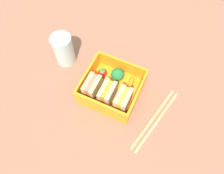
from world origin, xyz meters
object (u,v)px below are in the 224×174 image
at_px(sandwich_center, 92,87).
at_px(sandwich_left, 123,100).
at_px(carrot_stick_far_left, 130,85).
at_px(strawberry_far_left, 102,73).
at_px(broccoli_floret, 117,74).
at_px(sandwich_center_left, 107,93).
at_px(chopstick_pair, 155,120).
at_px(drinking_glass, 64,50).

bearing_deg(sandwich_center, sandwich_left, 180.00).
relative_size(carrot_stick_far_left, strawberry_far_left, 1.56).
height_order(sandwich_left, strawberry_far_left, sandwich_left).
relative_size(carrot_stick_far_left, broccoli_floret, 1.09).
xyz_separation_m(sandwich_center_left, sandwich_center, (0.04, 0.00, 0.00)).
relative_size(sandwich_left, carrot_stick_far_left, 1.19).
bearing_deg(sandwich_center_left, carrot_stick_far_left, -124.60).
bearing_deg(sandwich_center_left, sandwich_center, 0.00).
bearing_deg(broccoli_floret, strawberry_far_left, 7.56).
bearing_deg(strawberry_far_left, sandwich_center_left, 126.71).
relative_size(carrot_stick_far_left, chopstick_pair, 0.24).
relative_size(broccoli_floret, strawberry_far_left, 1.43).
distance_m(sandwich_center_left, carrot_stick_far_left, 0.08).
relative_size(broccoli_floret, chopstick_pair, 0.22).
bearing_deg(broccoli_floret, chopstick_pair, 154.89).
height_order(sandwich_left, sandwich_center_left, same).
height_order(sandwich_center, chopstick_pair, sandwich_center).
bearing_deg(sandwich_left, drinking_glass, -17.92).
distance_m(broccoli_floret, drinking_glass, 0.17).
bearing_deg(sandwich_center, broccoli_floret, -123.19).
bearing_deg(drinking_glass, strawberry_far_left, 175.17).
xyz_separation_m(sandwich_center, strawberry_far_left, (-0.00, -0.06, -0.01)).
distance_m(sandwich_center_left, drinking_glass, 0.19).
distance_m(carrot_stick_far_left, strawberry_far_left, 0.09).
distance_m(strawberry_far_left, chopstick_pair, 0.19).
height_order(sandwich_left, sandwich_center, same).
xyz_separation_m(sandwich_left, carrot_stick_far_left, (0.00, -0.06, -0.02)).
height_order(carrot_stick_far_left, strawberry_far_left, strawberry_far_left).
height_order(carrot_stick_far_left, drinking_glass, drinking_glass).
bearing_deg(chopstick_pair, carrot_stick_far_left, -31.81).
height_order(strawberry_far_left, drinking_glass, drinking_glass).
xyz_separation_m(sandwich_center, broccoli_floret, (-0.04, -0.07, -0.00)).
bearing_deg(carrot_stick_far_left, sandwich_left, 93.34).
bearing_deg(drinking_glass, sandwich_center_left, 157.86).
bearing_deg(chopstick_pair, drinking_glass, -12.89).
relative_size(sandwich_left, sandwich_center, 1.00).
relative_size(sandwich_left, broccoli_floret, 1.30).
xyz_separation_m(carrot_stick_far_left, strawberry_far_left, (0.09, 0.00, 0.01)).
height_order(sandwich_center_left, strawberry_far_left, sandwich_center_left).
relative_size(sandwich_center_left, broccoli_floret, 1.30).
relative_size(broccoli_floret, drinking_glass, 0.45).
height_order(sandwich_left, carrot_stick_far_left, sandwich_left).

